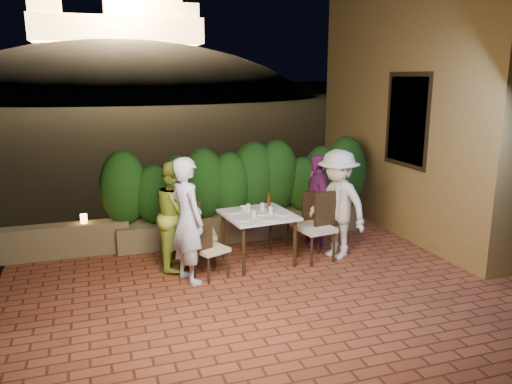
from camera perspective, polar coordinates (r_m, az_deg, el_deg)
name	(u,v)px	position (r m, az deg, el deg)	size (l,w,h in m)	color
ground	(280,294)	(6.54, 2.80, -11.57)	(400.00, 400.00, 0.00)	black
terrace_floor	(267,283)	(6.99, 1.29, -10.36)	(7.00, 6.00, 0.15)	brown
building_wall	(431,88)	(9.49, 19.41, 11.15)	(1.60, 5.00, 5.00)	olive
window_pane	(409,120)	(8.65, 17.05, 7.86)	(0.08, 1.00, 1.40)	black
window_frame	(408,120)	(8.65, 16.99, 7.86)	(0.06, 1.15, 1.55)	black
planter	(243,226)	(8.56, -1.51, -3.92)	(4.20, 0.55, 0.40)	brown
hedge	(243,183)	(8.37, -1.55, 1.00)	(4.00, 0.70, 1.10)	#13370F
parapet	(55,241)	(8.23, -22.00, -5.25)	(2.20, 0.30, 0.50)	brown
hill	(124,129)	(66.00, -14.85, 6.94)	(52.00, 40.00, 22.00)	black
fortress	(117,9)	(66.12, -15.63, 19.52)	(26.00, 8.00, 8.00)	#FFCC7A
dining_table	(258,238)	(7.40, 0.25, -5.26)	(0.97, 0.97, 0.75)	white
plate_nw	(243,219)	(6.99, -1.44, -3.13)	(0.22, 0.22, 0.01)	white
plate_sw	(233,212)	(7.36, -2.59, -2.29)	(0.21, 0.21, 0.01)	white
plate_ne	(283,214)	(7.26, 3.10, -2.52)	(0.22, 0.22, 0.01)	white
plate_se	(267,207)	(7.62, 1.29, -1.75)	(0.19, 0.19, 0.01)	white
plate_centre	(261,214)	(7.27, 0.54, -2.48)	(0.21, 0.21, 0.01)	white
plate_front	(270,219)	(6.99, 1.58, -3.11)	(0.23, 0.23, 0.01)	white
glass_nw	(254,214)	(7.08, -0.26, -2.49)	(0.06, 0.06, 0.11)	silver
glass_sw	(248,208)	(7.40, -0.89, -1.79)	(0.06, 0.06, 0.11)	silver
glass_ne	(271,210)	(7.28, 1.69, -2.06)	(0.06, 0.06, 0.11)	silver
glass_se	(262,206)	(7.46, 0.74, -1.66)	(0.06, 0.06, 0.11)	silver
beer_bottle	(269,201)	(7.41, 1.47, -1.09)	(0.05, 0.05, 0.28)	#471D0B
bowl	(246,208)	(7.50, -1.17, -1.85)	(0.19, 0.19, 0.05)	white
chair_left_front	(211,248)	(6.86, -5.18, -6.37)	(0.40, 0.40, 0.86)	black
chair_left_back	(200,233)	(7.31, -6.43, -4.69)	(0.45, 0.45, 0.97)	black
chair_right_front	(316,227)	(7.49, 6.86, -3.99)	(0.48, 0.48, 1.04)	black
chair_right_back	(303,221)	(7.95, 5.42, -3.29)	(0.44, 0.44, 0.94)	black
diner_blue	(187,221)	(6.65, -7.85, -3.25)	(0.62, 0.41, 1.70)	silver
diner_green	(177,215)	(7.20, -9.05, -2.61)	(0.76, 0.59, 1.56)	#A7CE40
diner_white	(337,204)	(7.59, 9.29, -1.41)	(1.07, 0.61, 1.66)	silver
diner_purple	(317,200)	(8.10, 6.96, -0.96)	(0.88, 0.37, 1.50)	#7D297D
parapet_lamp	(84,219)	(8.12, -19.09, -2.89)	(0.10, 0.10, 0.14)	orange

